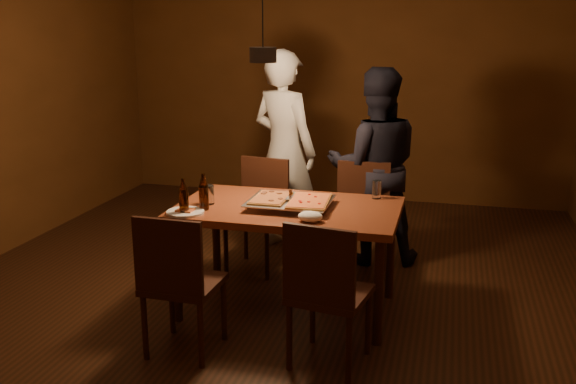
% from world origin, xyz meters
% --- Properties ---
extents(room_shell, '(6.00, 6.00, 6.00)m').
position_xyz_m(room_shell, '(0.00, 0.00, 1.40)').
color(room_shell, '#381B0F').
rests_on(room_shell, ground).
extents(dining_table, '(1.50, 0.90, 0.75)m').
position_xyz_m(dining_table, '(0.20, -0.10, 0.68)').
color(dining_table, brown).
rests_on(dining_table, floor).
extents(chair_far_left, '(0.47, 0.47, 0.49)m').
position_xyz_m(chair_far_left, '(-0.23, 0.65, 0.54)').
color(chair_far_left, '#38190F').
rests_on(chair_far_left, floor).
extents(chair_far_right, '(0.42, 0.42, 0.49)m').
position_xyz_m(chair_far_right, '(0.59, 0.69, 0.54)').
color(chair_far_right, '#38190F').
rests_on(chair_far_right, floor).
extents(chair_near_left, '(0.43, 0.43, 0.49)m').
position_xyz_m(chair_near_left, '(-0.26, -0.91, 0.54)').
color(chair_near_left, '#38190F').
rests_on(chair_near_left, floor).
extents(chair_near_right, '(0.48, 0.48, 0.49)m').
position_xyz_m(chair_near_right, '(0.61, -0.84, 0.54)').
color(chair_near_right, '#38190F').
rests_on(chair_near_right, floor).
extents(pizza_tray, '(0.58, 0.48, 0.05)m').
position_xyz_m(pizza_tray, '(0.21, -0.12, 0.77)').
color(pizza_tray, silver).
rests_on(pizza_tray, dining_table).
extents(pizza_meat, '(0.23, 0.36, 0.02)m').
position_xyz_m(pizza_meat, '(0.08, -0.12, 0.81)').
color(pizza_meat, maroon).
rests_on(pizza_meat, pizza_tray).
extents(pizza_cheese, '(0.28, 0.42, 0.02)m').
position_xyz_m(pizza_cheese, '(0.35, -0.13, 0.81)').
color(pizza_cheese, gold).
rests_on(pizza_cheese, pizza_tray).
extents(spatula, '(0.15, 0.25, 0.04)m').
position_xyz_m(spatula, '(0.21, -0.10, 0.81)').
color(spatula, silver).
rests_on(spatula, pizza_tray).
extents(beer_bottle_a, '(0.06, 0.06, 0.24)m').
position_xyz_m(beer_bottle_a, '(-0.41, -0.45, 0.87)').
color(beer_bottle_a, black).
rests_on(beer_bottle_a, dining_table).
extents(beer_bottle_b, '(0.06, 0.06, 0.25)m').
position_xyz_m(beer_bottle_b, '(-0.32, -0.32, 0.87)').
color(beer_bottle_b, black).
rests_on(beer_bottle_b, dining_table).
extents(water_glass_left, '(0.08, 0.08, 0.13)m').
position_xyz_m(water_glass_left, '(-0.35, -0.18, 0.82)').
color(water_glass_left, silver).
rests_on(water_glass_left, dining_table).
extents(water_glass_right, '(0.06, 0.06, 0.13)m').
position_xyz_m(water_glass_right, '(0.75, 0.25, 0.82)').
color(water_glass_right, silver).
rests_on(water_glass_right, dining_table).
extents(plate_slice, '(0.25, 0.25, 0.03)m').
position_xyz_m(plate_slice, '(-0.41, -0.43, 0.76)').
color(plate_slice, white).
rests_on(plate_slice, dining_table).
extents(napkin, '(0.16, 0.12, 0.07)m').
position_xyz_m(napkin, '(0.42, -0.40, 0.78)').
color(napkin, white).
rests_on(napkin, dining_table).
extents(diner_white, '(0.75, 0.64, 1.75)m').
position_xyz_m(diner_white, '(-0.17, 1.17, 0.87)').
color(diner_white, silver).
rests_on(diner_white, floor).
extents(diner_dark, '(0.90, 0.77, 1.62)m').
position_xyz_m(diner_dark, '(0.64, 1.03, 0.81)').
color(diner_dark, black).
rests_on(diner_dark, floor).
extents(pendant_lamp, '(0.18, 0.18, 1.10)m').
position_xyz_m(pendant_lamp, '(0.00, 0.00, 1.76)').
color(pendant_lamp, black).
rests_on(pendant_lamp, ceiling).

